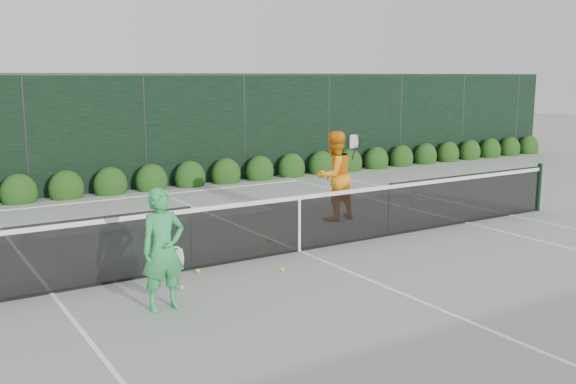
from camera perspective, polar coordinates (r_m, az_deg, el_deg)
ground at (r=11.11m, az=0.99°, el=-5.30°), size 80.00×80.00×0.00m
tennis_net at (r=10.96m, az=0.90°, el=-2.64°), size 12.90×0.10×1.07m
player_woman at (r=8.39m, az=-11.04°, el=-5.05°), size 0.64×0.40×1.59m
player_man at (r=13.39m, az=4.14°, el=1.45°), size 0.99×0.82×1.86m
court_lines at (r=11.11m, az=0.99°, el=-5.27°), size 11.03×23.83×0.01m
windscreen_fence at (r=8.69m, az=10.85°, el=0.37°), size 32.00×21.07×3.06m
hedge_row at (r=17.36m, az=-12.02°, el=0.94°), size 31.66×0.65×0.94m
tennis_balls at (r=10.22m, az=-4.71°, el=-6.53°), size 2.46×1.72×0.07m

